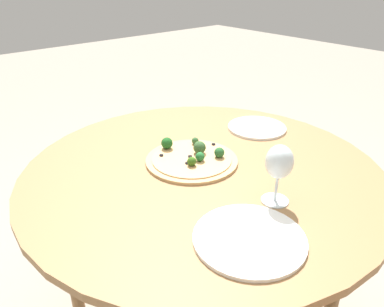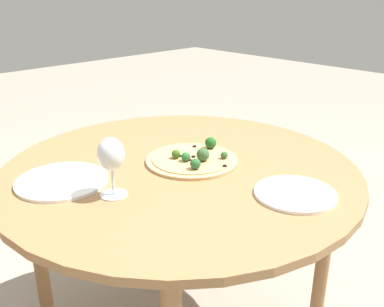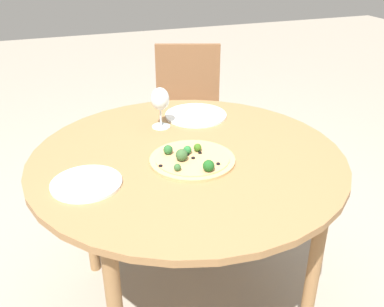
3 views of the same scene
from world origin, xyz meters
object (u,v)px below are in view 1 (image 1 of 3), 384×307
Objects in this scene: pizza at (192,158)px; plate_far at (257,128)px; wine_glass at (279,164)px; plate_near at (249,239)px.

pizza reaches higher than plate_far.
pizza is 0.35m from wine_glass.
plate_near is at bearing 109.39° from wine_glass.
pizza is at bearing 3.05° from wine_glass.
plate_near is 1.18× the size of plate_far.
pizza is at bearing 95.29° from plate_far.
wine_glass is at bearing -70.61° from plate_near.
wine_glass is 0.75× the size of plate_far.
wine_glass is 0.22m from plate_near.
plate_near and plate_far have the same top height.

